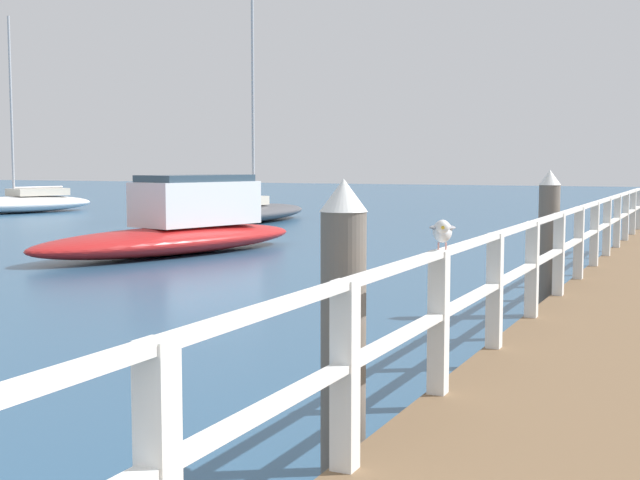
{
  "coord_description": "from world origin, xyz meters",
  "views": [
    {
      "loc": [
        0.55,
        0.08,
        2.07
      ],
      "look_at": [
        -2.68,
        7.04,
        1.38
      ],
      "focal_mm": 48.16,
      "sensor_mm": 36.0,
      "label": 1
    }
  ],
  "objects": [
    {
      "name": "boat_4",
      "position": [
        -10.67,
        16.57,
        0.6
      ],
      "size": [
        3.97,
        7.71,
        1.8
      ],
      "rotation": [
        0.0,
        0.0,
        -0.26
      ],
      "color": "red",
      "rests_on": "ground_plane"
    },
    {
      "name": "boat_0",
      "position": [
        -14.42,
        26.26,
        0.38
      ],
      "size": [
        2.15,
        7.39,
        7.73
      ],
      "rotation": [
        0.0,
        0.0,
        0.0
      ],
      "color": "#4C4C51",
      "rests_on": "ground_plane"
    },
    {
      "name": "boat_2",
      "position": [
        -25.88,
        27.39,
        0.42
      ],
      "size": [
        3.89,
        6.88,
        8.06
      ],
      "rotation": [
        0.0,
        0.0,
        2.86
      ],
      "color": "white",
      "rests_on": "ground_plane"
    },
    {
      "name": "pier_railing",
      "position": [
        -1.12,
        11.17,
        1.12
      ],
      "size": [
        0.12,
        20.85,
        0.97
      ],
      "color": "silver",
      "rests_on": "pier_deck"
    },
    {
      "name": "dock_piling_near",
      "position": [
        -1.5,
        4.85,
        1.0
      ],
      "size": [
        0.29,
        0.29,
        1.98
      ],
      "color": "#6B6056",
      "rests_on": "ground_plane"
    },
    {
      "name": "seagull_foreground",
      "position": [
        -1.12,
        5.64,
        1.62
      ],
      "size": [
        0.23,
        0.47,
        0.21
      ],
      "rotation": [
        0.0,
        0.0,
        3.44
      ],
      "color": "white",
      "rests_on": "pier_railing"
    },
    {
      "name": "dock_piling_far",
      "position": [
        -1.5,
        11.85,
        1.0
      ],
      "size": [
        0.29,
        0.29,
        1.98
      ],
      "color": "#6B6056",
      "rests_on": "ground_plane"
    }
  ]
}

